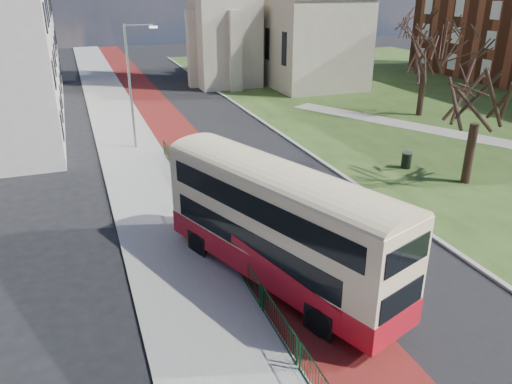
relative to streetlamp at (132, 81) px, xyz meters
name	(u,v)px	position (x,y,z in m)	size (l,w,h in m)	color
ground	(312,266)	(4.35, -18.00, -4.59)	(160.00, 160.00, 0.00)	black
road_carriageway	(213,133)	(5.85, 2.00, -4.59)	(9.00, 120.00, 0.01)	black
bus_lane	(178,136)	(3.15, 2.00, -4.59)	(3.40, 120.00, 0.01)	#591414
pavement_west	(125,141)	(-0.65, 2.00, -4.53)	(4.00, 120.00, 0.12)	gray
kerb_west	(153,138)	(1.35, 2.00, -4.53)	(0.25, 120.00, 0.13)	#999993
kerb_east	(260,120)	(10.45, 4.00, -4.53)	(0.25, 80.00, 0.13)	#999993
grass_green	(457,102)	(30.35, 4.00, -4.57)	(40.00, 80.00, 0.04)	#2E4A1A
footpath	(506,144)	(24.35, -8.00, -4.54)	(2.20, 36.00, 0.03)	#9E998C
pedestrian_railing	(213,223)	(1.40, -14.00, -4.04)	(0.07, 24.00, 1.12)	#0D3A1F
streetlamp	(132,81)	(0.00, 0.00, 0.00)	(2.13, 0.18, 8.00)	gray
bus	(278,221)	(2.65, -18.46, -2.07)	(6.00, 10.77, 4.43)	#B1101D
winter_tree_near	(483,74)	(16.47, -12.83, 1.47)	(6.60, 6.60, 8.71)	#332119
winter_tree_far	(429,38)	(23.79, 1.07, 1.78)	(7.24, 7.24, 9.15)	black
litter_bin	(406,160)	(14.75, -9.68, -4.05)	(0.74, 0.74, 1.00)	black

